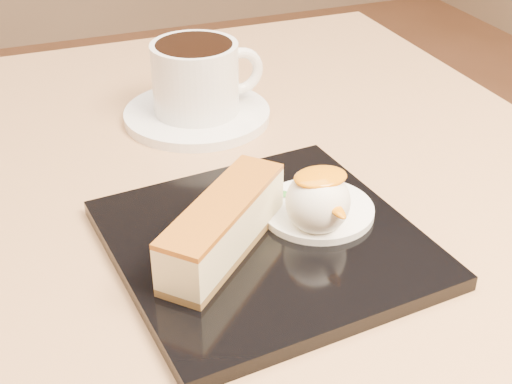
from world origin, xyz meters
name	(u,v)px	position (x,y,z in m)	size (l,w,h in m)	color
table	(176,338)	(0.00, 0.00, 0.56)	(0.80, 0.80, 0.72)	black
dessert_plate	(266,243)	(0.05, -0.09, 0.73)	(0.22, 0.22, 0.01)	black
cheesecake	(223,226)	(0.02, -0.10, 0.75)	(0.12, 0.12, 0.04)	brown
cream_smear	(317,210)	(0.10, -0.08, 0.73)	(0.09, 0.09, 0.01)	white
ice_cream_scoop	(318,202)	(0.09, -0.10, 0.76)	(0.05, 0.05, 0.05)	white
mango_sauce	(320,177)	(0.10, -0.10, 0.78)	(0.04, 0.03, 0.01)	orange
mint_sprig	(271,197)	(0.07, -0.05, 0.74)	(0.04, 0.03, 0.00)	green
saucer	(197,114)	(0.07, 0.14, 0.72)	(0.15, 0.15, 0.01)	white
coffee_cup	(197,76)	(0.08, 0.14, 0.77)	(0.12, 0.09, 0.07)	white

